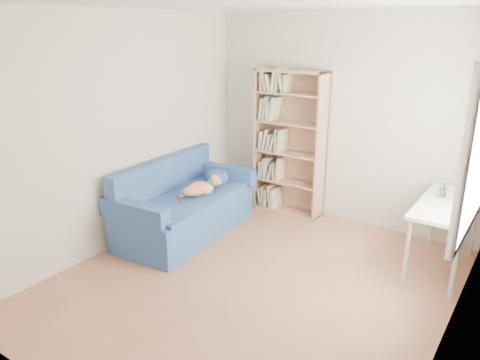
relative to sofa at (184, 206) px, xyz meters
The scene contains 6 objects.
ground 1.48m from the sofa, 21.72° to the right, with size 4.00×4.00×0.00m, color #986044.
room_shell 2.01m from the sofa, 19.15° to the right, with size 3.54×4.04×2.62m.
sofa is the anchor object (origin of this frame).
bookshelf 1.58m from the sofa, 61.24° to the left, with size 0.95×0.29×1.89m.
desk 2.93m from the sofa, 14.97° to the left, with size 0.53×1.15×0.75m.
pen_cup 2.91m from the sofa, 18.66° to the left, with size 0.08×0.08×0.15m.
Camera 1 is at (2.20, -3.44, 2.43)m, focal length 35.00 mm.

